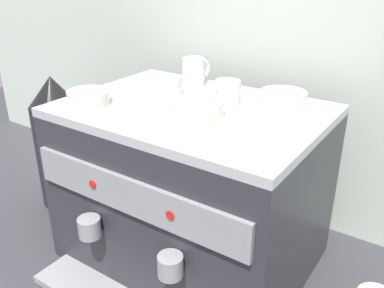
% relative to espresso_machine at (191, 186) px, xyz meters
% --- Properties ---
extents(ground_plane, '(4.00, 4.00, 0.00)m').
position_rel_espresso_machine_xyz_m(ground_plane, '(0.00, 0.00, -0.22)').
color(ground_plane, '#38383D').
extents(tiled_backsplash_wall, '(2.80, 0.03, 0.96)m').
position_rel_espresso_machine_xyz_m(tiled_backsplash_wall, '(0.00, 0.36, 0.26)').
color(tiled_backsplash_wall, silver).
rests_on(tiled_backsplash_wall, ground_plane).
extents(espresso_machine, '(0.65, 0.58, 0.45)m').
position_rel_espresso_machine_xyz_m(espresso_machine, '(0.00, 0.00, 0.00)').
color(espresso_machine, '#2D2D33').
rests_on(espresso_machine, ground_plane).
extents(ceramic_cup_0, '(0.07, 0.11, 0.06)m').
position_rel_espresso_machine_xyz_m(ceramic_cup_0, '(-0.08, 0.02, 0.26)').
color(ceramic_cup_0, white).
rests_on(ceramic_cup_0, espresso_machine).
extents(ceramic_cup_1, '(0.06, 0.10, 0.07)m').
position_rel_espresso_machine_xyz_m(ceramic_cup_1, '(0.07, 0.06, 0.26)').
color(ceramic_cup_1, white).
rests_on(ceramic_cup_1, espresso_machine).
extents(ceramic_cup_2, '(0.06, 0.11, 0.08)m').
position_rel_espresso_machine_xyz_m(ceramic_cup_2, '(-0.10, 0.16, 0.27)').
color(ceramic_cup_2, white).
rests_on(ceramic_cup_2, espresso_machine).
extents(ceramic_bowl_0, '(0.11, 0.11, 0.04)m').
position_rel_espresso_machine_xyz_m(ceramic_bowl_0, '(-0.23, -0.13, 0.24)').
color(ceramic_bowl_0, beige).
rests_on(ceramic_bowl_0, espresso_machine).
extents(ceramic_bowl_1, '(0.12, 0.12, 0.04)m').
position_rel_espresso_machine_xyz_m(ceramic_bowl_1, '(0.05, -0.04, 0.25)').
color(ceramic_bowl_1, beige).
rests_on(ceramic_bowl_1, espresso_machine).
extents(ceramic_bowl_2, '(0.12, 0.12, 0.04)m').
position_rel_espresso_machine_xyz_m(ceramic_bowl_2, '(0.18, 0.14, 0.25)').
color(ceramic_bowl_2, beige).
rests_on(ceramic_bowl_2, espresso_machine).
extents(coffee_grinder, '(0.16, 0.16, 0.45)m').
position_rel_espresso_machine_xyz_m(coffee_grinder, '(-0.53, -0.01, 0.00)').
color(coffee_grinder, black).
rests_on(coffee_grinder, ground_plane).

